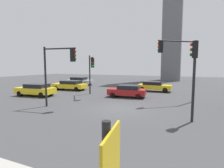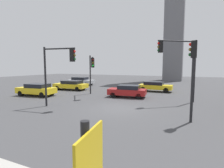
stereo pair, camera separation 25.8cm
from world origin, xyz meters
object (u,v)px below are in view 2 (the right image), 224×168
object	(u,v)px
car_3	(37,89)
car_6	(128,91)
traffic_light_3	(193,66)
car_0	(81,81)
traffic_light_0	(59,64)
traffic_light_1	(179,57)
traffic_light_2	(91,67)
car_5	(71,85)
car_4	(155,86)

from	to	relation	value
car_3	car_6	world-z (taller)	car_3
traffic_light_3	car_0	distance (m)	23.82
traffic_light_0	traffic_light_3	distance (m)	9.98
traffic_light_1	car_3	distance (m)	15.68
traffic_light_0	traffic_light_2	world-z (taller)	traffic_light_0
car_6	traffic_light_2	bearing A→B (deg)	6.13
car_5	traffic_light_2	bearing A→B (deg)	143.86
car_0	car_4	world-z (taller)	car_0
car_4	traffic_light_0	bearing A→B (deg)	-113.32
car_5	car_3	bearing A→B (deg)	80.90
traffic_light_2	traffic_light_3	size ratio (longest dim) A/B	0.96
car_0	car_6	xyz separation A→B (m)	(11.90, -8.47, -0.05)
traffic_light_1	car_6	size ratio (longest dim) A/B	1.37
car_0	traffic_light_0	bearing A→B (deg)	-64.72
traffic_light_1	car_0	bearing A→B (deg)	-66.48
car_3	car_5	world-z (taller)	car_3
car_5	car_6	size ratio (longest dim) A/B	1.16
traffic_light_3	car_6	distance (m)	9.55
traffic_light_2	car_5	size ratio (longest dim) A/B	0.95
traffic_light_0	car_3	distance (m)	7.65
traffic_light_0	traffic_light_1	xyz separation A→B (m)	(8.84, 5.73, 0.62)
car_6	car_4	bearing A→B (deg)	-114.76
car_3	car_4	world-z (taller)	car_3
traffic_light_1	car_0	xyz separation A→B (m)	(-17.13, 9.48, -3.44)
car_0	car_3	size ratio (longest dim) A/B	1.04
car_0	car_6	bearing A→B (deg)	-38.74
traffic_light_1	car_6	world-z (taller)	traffic_light_1
traffic_light_1	car_6	xyz separation A→B (m)	(-5.23, 1.01, -3.48)
traffic_light_1	car_0	size ratio (longest dim) A/B	1.22
car_0	traffic_light_2	bearing A→B (deg)	-53.22
traffic_light_0	traffic_light_2	size ratio (longest dim) A/B	1.06
traffic_light_2	car_6	size ratio (longest dim) A/B	1.11
traffic_light_1	car_3	xyz separation A→B (m)	(-15.11, -2.39, -3.45)
traffic_light_0	car_6	bearing A→B (deg)	53.96
traffic_light_2	car_4	world-z (taller)	traffic_light_2
car_3	car_6	bearing A→B (deg)	-167.12
traffic_light_2	car_6	bearing A→B (deg)	66.05
traffic_light_3	car_5	world-z (taller)	traffic_light_3
car_4	car_6	distance (m)	6.03
traffic_light_3	car_0	size ratio (longest dim) A/B	1.03
traffic_light_0	car_0	distance (m)	17.55
car_3	car_5	distance (m)	5.82
traffic_light_1	car_0	distance (m)	19.88
traffic_light_3	car_4	size ratio (longest dim) A/B	1.11
traffic_light_0	traffic_light_2	distance (m)	5.87
traffic_light_2	car_0	size ratio (longest dim) A/B	0.99
car_4	car_5	xyz separation A→B (m)	(-11.36, -3.32, -0.00)
traffic_light_3	car_6	xyz separation A→B (m)	(-6.37, 6.59, -2.71)
traffic_light_2	car_6	xyz separation A→B (m)	(4.02, 0.89, -2.56)
traffic_light_1	traffic_light_2	size ratio (longest dim) A/B	1.23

